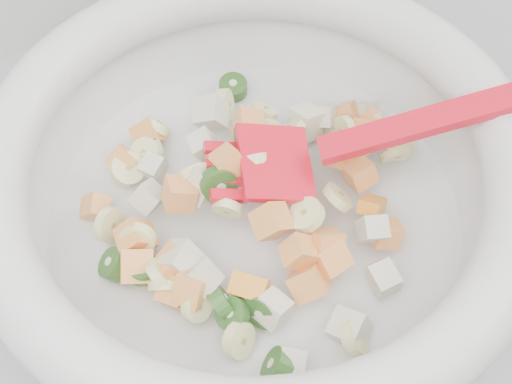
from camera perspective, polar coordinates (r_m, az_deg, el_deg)
name	(u,v)px	position (r m, az deg, el deg)	size (l,w,h in m)	color
mixing_bowl	(256,182)	(0.52, 0.02, 0.83)	(0.45, 0.41, 0.13)	silver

